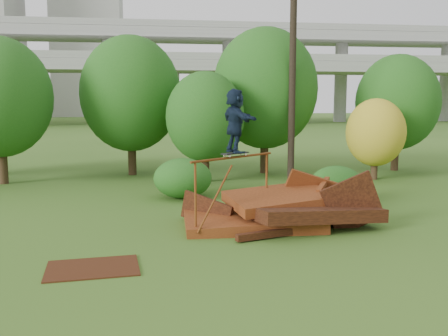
{
  "coord_description": "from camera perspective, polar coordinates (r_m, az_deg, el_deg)",
  "views": [
    {
      "loc": [
        -2.62,
        -10.85,
        3.36
      ],
      "look_at": [
        -0.8,
        2.0,
        1.6
      ],
      "focal_mm": 40.0,
      "sensor_mm": 36.0,
      "label": 1
    }
  ],
  "objects": [
    {
      "name": "ground",
      "position": [
        11.66,
        5.35,
        -9.06
      ],
      "size": [
        240.0,
        240.0,
        0.0
      ],
      "primitive_type": "plane",
      "color": "#2D5116",
      "rests_on": "ground"
    },
    {
      "name": "scrap_pile",
      "position": [
        13.57,
        6.51,
        -4.98
      ],
      "size": [
        5.39,
        3.04,
        1.87
      ],
      "color": "#4F220E",
      "rests_on": "ground"
    },
    {
      "name": "grind_rail",
      "position": [
        13.18,
        1.1,
        -0.88
      ],
      "size": [
        2.45,
        1.91,
        1.91
      ],
      "color": "brown",
      "rests_on": "ground"
    },
    {
      "name": "skateboard",
      "position": [
        13.15,
        1.28,
        1.7
      ],
      "size": [
        0.82,
        0.71,
        0.09
      ],
      "rotation": [
        0.0,
        0.0,
        0.66
      ],
      "color": "black",
      "rests_on": "grind_rail"
    },
    {
      "name": "skater",
      "position": [
        13.09,
        1.29,
        5.42
      ],
      "size": [
        0.93,
        1.63,
        1.67
      ],
      "primitive_type": "imported",
      "rotation": [
        0.0,
        0.0,
        1.87
      ],
      "color": "black",
      "rests_on": "skateboard"
    },
    {
      "name": "flat_plate",
      "position": [
        10.56,
        -14.78,
        -11.0
      ],
      "size": [
        1.94,
        1.47,
        0.03
      ],
      "primitive_type": "cube",
      "rotation": [
        0.0,
        0.0,
        0.1
      ],
      "color": "#3B1C0C",
      "rests_on": "ground"
    },
    {
      "name": "tree_1",
      "position": [
        22.9,
        -10.63,
        8.33
      ],
      "size": [
        4.49,
        4.49,
        6.25
      ],
      "color": "black",
      "rests_on": "ground"
    },
    {
      "name": "tree_2",
      "position": [
        20.55,
        -2.17,
        5.85
      ],
      "size": [
        3.23,
        3.23,
        4.56
      ],
      "color": "black",
      "rests_on": "ground"
    },
    {
      "name": "tree_3",
      "position": [
        23.23,
        4.71,
        9.04
      ],
      "size": [
        4.81,
        4.81,
        6.68
      ],
      "color": "black",
      "rests_on": "ground"
    },
    {
      "name": "tree_4",
      "position": [
        22.17,
        16.94,
        3.9
      ],
      "size": [
        2.5,
        2.5,
        3.46
      ],
      "color": "black",
      "rests_on": "ground"
    },
    {
      "name": "tree_5",
      "position": [
        25.38,
        19.19,
        7.09
      ],
      "size": [
        3.95,
        3.95,
        5.55
      ],
      "color": "black",
      "rests_on": "ground"
    },
    {
      "name": "shrub_left",
      "position": [
        17.28,
        -4.74,
        -1.17
      ],
      "size": [
        2.01,
        1.86,
        1.39
      ],
      "primitive_type": "ellipsoid",
      "color": "#144412",
      "rests_on": "ground"
    },
    {
      "name": "shrub_right",
      "position": [
        16.81,
        12.71,
        -1.85
      ],
      "size": [
        1.75,
        1.6,
        1.24
      ],
      "primitive_type": "ellipsoid",
      "color": "#144412",
      "rests_on": "ground"
    },
    {
      "name": "utility_pole",
      "position": [
        21.1,
        7.85,
        11.69
      ],
      "size": [
        1.4,
        0.28,
        9.55
      ],
      "color": "black",
      "rests_on": "ground"
    },
    {
      "name": "freeway_overpass",
      "position": [
        74.14,
        -6.16,
        13.06
      ],
      "size": [
        160.0,
        15.0,
        13.7
      ],
      "color": "gray",
      "rests_on": "ground"
    },
    {
      "name": "building_right",
      "position": [
        114.14,
        -15.14,
        12.8
      ],
      "size": [
        14.0,
        14.0,
        28.0
      ],
      "primitive_type": "cube",
      "color": "#9E9E99",
      "rests_on": "ground"
    }
  ]
}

